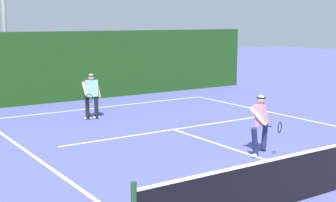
% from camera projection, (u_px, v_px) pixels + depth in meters
% --- Properties ---
extents(court_line_baseline_far, '(9.41, 0.10, 0.01)m').
position_uv_depth(court_line_baseline_far, '(105.00, 107.00, 19.34)').
color(court_line_baseline_far, white).
rests_on(court_line_baseline_far, ground_plane).
extents(court_line_service, '(7.67, 0.10, 0.01)m').
position_uv_depth(court_line_service, '(173.00, 129.00, 15.36)').
color(court_line_service, white).
rests_on(court_line_service, ground_plane).
extents(court_line_centre, '(0.10, 6.40, 0.01)m').
position_uv_depth(court_line_centre, '(243.00, 152.00, 12.71)').
color(court_line_centre, white).
rests_on(court_line_centre, ground_plane).
extents(player_near, '(1.01, 1.02, 1.55)m').
position_uv_depth(player_near, '(261.00, 122.00, 12.44)').
color(player_near, '#1E234C').
rests_on(player_near, ground_plane).
extents(player_far, '(0.85, 0.87, 1.60)m').
position_uv_depth(player_far, '(91.00, 94.00, 16.86)').
color(player_far, black).
rests_on(player_far, ground_plane).
extents(tennis_ball, '(0.07, 0.07, 0.07)m').
position_uv_depth(tennis_ball, '(278.00, 158.00, 12.06)').
color(tennis_ball, '#D1E033').
rests_on(tennis_ball, ground_plane).
extents(back_fence_windscreen, '(17.75, 0.12, 2.98)m').
position_uv_depth(back_fence_windscreen, '(82.00, 66.00, 20.86)').
color(back_fence_windscreen, '#1B4116').
rests_on(back_fence_windscreen, ground_plane).
extents(light_pole, '(0.55, 0.44, 6.72)m').
position_uv_depth(light_pole, '(3.00, 2.00, 20.40)').
color(light_pole, '#9EA39E').
rests_on(light_pole, ground_plane).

